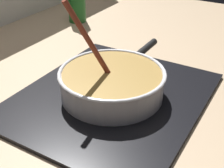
% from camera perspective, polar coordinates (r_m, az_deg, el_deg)
% --- Properties ---
extents(ground, '(2.40, 1.60, 0.04)m').
position_cam_1_polar(ground, '(0.80, 0.53, -8.04)').
color(ground, '#9E8466').
extents(hob_plate, '(0.56, 0.48, 0.01)m').
position_cam_1_polar(hob_plate, '(0.87, 0.00, -2.37)').
color(hob_plate, black).
rests_on(hob_plate, ground).
extents(burner_ring, '(0.20, 0.20, 0.01)m').
position_cam_1_polar(burner_ring, '(0.87, 0.00, -1.82)').
color(burner_ring, '#592D0C').
rests_on(burner_ring, hob_plate).
extents(spare_burner, '(0.14, 0.14, 0.01)m').
position_cam_1_polar(spare_burner, '(1.00, 4.93, 2.62)').
color(spare_burner, '#262628').
rests_on(spare_burner, hob_plate).
extents(cooking_pan, '(0.43, 0.29, 0.28)m').
position_cam_1_polar(cooking_pan, '(0.85, 0.02, 0.34)').
color(cooking_pan, silver).
rests_on(cooking_pan, hob_plate).
extents(sauce_bottle, '(0.08, 0.08, 0.23)m').
position_cam_1_polar(sauce_bottle, '(1.45, -6.54, 14.94)').
color(sauce_bottle, '#19591E').
rests_on(sauce_bottle, ground).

